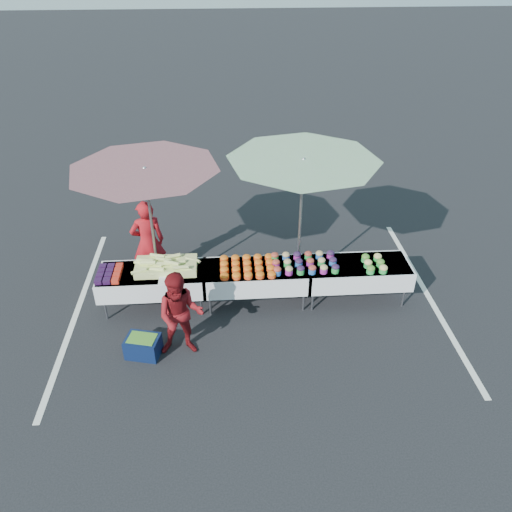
{
  "coord_description": "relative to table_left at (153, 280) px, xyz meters",
  "views": [
    {
      "loc": [
        -0.48,
        -7.13,
        5.7
      ],
      "look_at": [
        0.0,
        0.0,
        1.0
      ],
      "focal_mm": 35.0,
      "sensor_mm": 36.0,
      "label": 1
    }
  ],
  "objects": [
    {
      "name": "carrot_bowls",
      "position": [
        1.65,
        -0.01,
        0.22
      ],
      "size": [
        0.95,
        0.69,
        0.11
      ],
      "color": "#E04518",
      "rests_on": "table_center"
    },
    {
      "name": "ground",
      "position": [
        1.8,
        0.0,
        -0.58
      ],
      "size": [
        80.0,
        80.0,
        0.0
      ],
      "primitive_type": "plane",
      "color": "black"
    },
    {
      "name": "table_center",
      "position": [
        1.8,
        0.0,
        0.0
      ],
      "size": [
        1.86,
        0.81,
        0.75
      ],
      "color": "white",
      "rests_on": "ground"
    },
    {
      "name": "plastic_bags",
      "position": [
        0.3,
        -0.3,
        0.19
      ],
      "size": [
        0.3,
        0.25,
        0.05
      ],
      "primitive_type": "cube",
      "color": "white",
      "rests_on": "table_left"
    },
    {
      "name": "vendor",
      "position": [
        -0.15,
        0.84,
        0.26
      ],
      "size": [
        0.7,
        0.56,
        1.68
      ],
      "primitive_type": "imported",
      "rotation": [
        0.0,
        0.0,
        3.43
      ],
      "color": "#AE131B",
      "rests_on": "ground"
    },
    {
      "name": "umbrella_left",
      "position": [
        0.04,
        0.4,
        1.71
      ],
      "size": [
        2.85,
        2.85,
        2.53
      ],
      "rotation": [
        0.0,
        0.0,
        -0.17
      ],
      "color": "black",
      "rests_on": "ground"
    },
    {
      "name": "table_left",
      "position": [
        0.0,
        0.0,
        0.0
      ],
      "size": [
        1.86,
        0.81,
        0.75
      ],
      "color": "white",
      "rests_on": "ground"
    },
    {
      "name": "corn_pile",
      "position": [
        0.24,
        0.04,
        0.26
      ],
      "size": [
        1.16,
        0.57,
        0.26
      ],
      "color": "#D5DF72",
      "rests_on": "table_left"
    },
    {
      "name": "berry_punnets",
      "position": [
        -0.71,
        -0.06,
        0.21
      ],
      "size": [
        0.4,
        0.54,
        0.08
      ],
      "color": "black",
      "rests_on": "table_left"
    },
    {
      "name": "umbrella_right",
      "position": [
        2.6,
        0.4,
        1.78
      ],
      "size": [
        2.97,
        2.97,
        2.61
      ],
      "rotation": [
        0.0,
        0.0,
        -0.18
      ],
      "color": "black",
      "rests_on": "ground"
    },
    {
      "name": "stripe_left",
      "position": [
        -1.4,
        0.0,
        -0.58
      ],
      "size": [
        0.1,
        5.0,
        0.0
      ],
      "primitive_type": "cube",
      "color": "silver",
      "rests_on": "ground"
    },
    {
      "name": "stripe_right",
      "position": [
        5.0,
        0.0,
        -0.58
      ],
      "size": [
        0.1,
        5.0,
        0.0
      ],
      "primitive_type": "cube",
      "color": "silver",
      "rests_on": "ground"
    },
    {
      "name": "potato_cups",
      "position": [
        2.65,
        0.0,
        0.25
      ],
      "size": [
        1.14,
        0.58,
        0.16
      ],
      "color": "#265FB5",
      "rests_on": "table_right"
    },
    {
      "name": "storage_bin",
      "position": [
        -0.07,
        -1.21,
        -0.41
      ],
      "size": [
        0.6,
        0.49,
        0.34
      ],
      "rotation": [
        0.0,
        0.0,
        -0.24
      ],
      "color": "#0B183B",
      "rests_on": "ground"
    },
    {
      "name": "customer",
      "position": [
        0.56,
        -1.18,
        0.16
      ],
      "size": [
        0.73,
        0.57,
        1.49
      ],
      "primitive_type": "imported",
      "rotation": [
        0.0,
        0.0,
        -0.0
      ],
      "color": "maroon",
      "rests_on": "ground"
    },
    {
      "name": "table_right",
      "position": [
        3.6,
        0.0,
        0.0
      ],
      "size": [
        1.86,
        0.81,
        0.75
      ],
      "color": "white",
      "rests_on": "ground"
    },
    {
      "name": "bean_baskets",
      "position": [
        3.86,
        -0.1,
        0.24
      ],
      "size": [
        0.36,
        0.5,
        0.15
      ],
      "color": "green",
      "rests_on": "table_right"
    }
  ]
}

